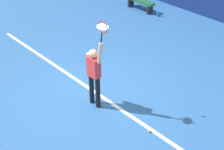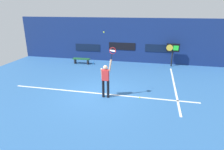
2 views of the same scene
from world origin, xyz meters
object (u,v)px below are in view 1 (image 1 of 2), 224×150
at_px(tennis_racket, 103,28).
at_px(court_bench, 140,2).
at_px(spare_ball, 149,131).
at_px(tennis_player, 94,73).
at_px(water_bottle, 158,14).

xyz_separation_m(tennis_racket, court_bench, (-3.82, 5.65, -2.05)).
bearing_deg(court_bench, tennis_racket, -55.90).
bearing_deg(spare_ball, tennis_racket, -169.38).
relative_size(tennis_player, tennis_racket, 3.20).
height_order(tennis_racket, water_bottle, tennis_racket).
distance_m(tennis_racket, spare_ball, 2.72).
bearing_deg(tennis_player, tennis_racket, -0.69).
distance_m(tennis_player, spare_ball, 1.97).
bearing_deg(court_bench, spare_ball, -46.23).
relative_size(tennis_player, spare_ball, 29.26).
bearing_deg(tennis_player, court_bench, 121.59).
distance_m(water_bottle, spare_ball, 6.83).
height_order(tennis_racket, spare_ball, tennis_racket).
bearing_deg(water_bottle, tennis_player, -66.23).
distance_m(court_bench, water_bottle, 1.01).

